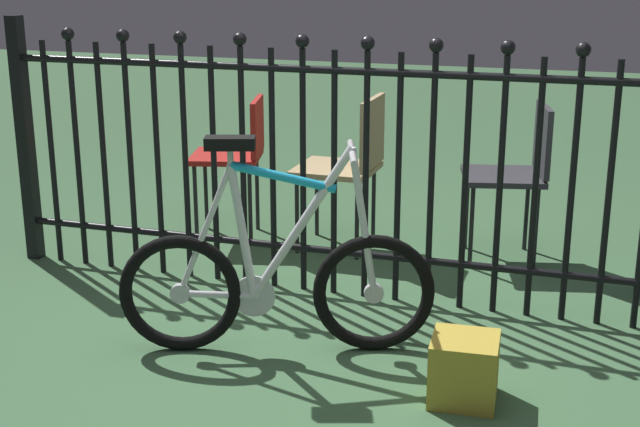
{
  "coord_description": "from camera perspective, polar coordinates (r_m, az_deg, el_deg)",
  "views": [
    {
      "loc": [
        0.99,
        -3.24,
        1.62
      ],
      "look_at": [
        -0.12,
        0.21,
        0.55
      ],
      "focal_mm": 49.51,
      "sensor_mm": 36.0,
      "label": 1
    }
  ],
  "objects": [
    {
      "name": "bicycle",
      "position": [
        3.68,
        -2.83,
        -4.39
      ],
      "size": [
        1.27,
        0.52,
        0.92
      ],
      "color": "black",
      "rests_on": "ground"
    },
    {
      "name": "chair_charcoal",
      "position": [
        4.84,
        12.7,
        3.03
      ],
      "size": [
        0.51,
        0.5,
        0.86
      ],
      "color": "black",
      "rests_on": "ground"
    },
    {
      "name": "iron_fence",
      "position": [
        4.17,
        2.58,
        3.24
      ],
      "size": [
        3.92,
        0.07,
        1.31
      ],
      "color": "black",
      "rests_on": "ground"
    },
    {
      "name": "chair_red",
      "position": [
        5.13,
        -5.32,
        4.1
      ],
      "size": [
        0.48,
        0.48,
        0.83
      ],
      "color": "black",
      "rests_on": "ground"
    },
    {
      "name": "ground_plane",
      "position": [
        3.75,
        0.74,
        -9.1
      ],
      "size": [
        20.0,
        20.0,
        0.0
      ],
      "primitive_type": "plane",
      "color": "#3C633F"
    },
    {
      "name": "chair_tan",
      "position": [
        4.91,
        2.02,
        3.61
      ],
      "size": [
        0.44,
        0.44,
        0.87
      ],
      "color": "black",
      "rests_on": "ground"
    },
    {
      "name": "display_crate",
      "position": [
        3.39,
        9.3,
        -9.89
      ],
      "size": [
        0.26,
        0.26,
        0.25
      ],
      "primitive_type": "cube",
      "rotation": [
        0.0,
        0.0,
        0.06
      ],
      "color": "#B29933",
      "rests_on": "ground"
    }
  ]
}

